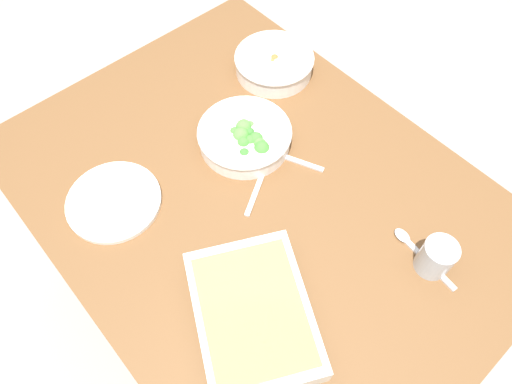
% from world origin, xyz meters
% --- Properties ---
extents(ground_plane, '(6.00, 6.00, 0.00)m').
position_xyz_m(ground_plane, '(0.00, 0.00, 0.00)').
color(ground_plane, '#9E9389').
extents(dining_table, '(1.20, 0.90, 0.74)m').
position_xyz_m(dining_table, '(0.00, 0.00, 0.65)').
color(dining_table, brown).
rests_on(dining_table, ground_plane).
extents(stew_bowl, '(0.22, 0.22, 0.06)m').
position_xyz_m(stew_bowl, '(-0.27, 0.30, 0.77)').
color(stew_bowl, white).
rests_on(stew_bowl, dining_table).
extents(broccoli_bowl, '(0.23, 0.23, 0.07)m').
position_xyz_m(broccoli_bowl, '(-0.13, 0.08, 0.77)').
color(broccoli_bowl, white).
rests_on(broccoli_bowl, dining_table).
extents(baking_dish, '(0.37, 0.33, 0.06)m').
position_xyz_m(baking_dish, '(0.22, -0.21, 0.77)').
color(baking_dish, silver).
rests_on(baking_dish, dining_table).
extents(drink_cup, '(0.07, 0.07, 0.08)m').
position_xyz_m(drink_cup, '(0.39, 0.16, 0.78)').
color(drink_cup, '#B2BCC6').
rests_on(drink_cup, dining_table).
extents(side_plate, '(0.22, 0.22, 0.01)m').
position_xyz_m(side_plate, '(-0.20, -0.27, 0.75)').
color(side_plate, white).
rests_on(side_plate, dining_table).
extents(spoon_by_stew, '(0.07, 0.17, 0.01)m').
position_xyz_m(spoon_by_stew, '(-0.25, 0.26, 0.74)').
color(spoon_by_stew, silver).
rests_on(spoon_by_stew, dining_table).
extents(spoon_by_broccoli, '(0.17, 0.09, 0.01)m').
position_xyz_m(spoon_by_broccoli, '(-0.04, 0.12, 0.74)').
color(spoon_by_broccoli, silver).
rests_on(spoon_by_broccoli, dining_table).
extents(spoon_spare, '(0.18, 0.04, 0.01)m').
position_xyz_m(spoon_spare, '(0.35, 0.16, 0.74)').
color(spoon_spare, silver).
rests_on(spoon_spare, dining_table).
extents(fork_on_table, '(0.11, 0.16, 0.01)m').
position_xyz_m(fork_on_table, '(-0.02, 0.03, 0.74)').
color(fork_on_table, silver).
rests_on(fork_on_table, dining_table).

